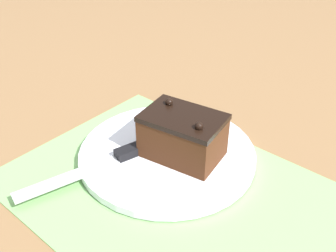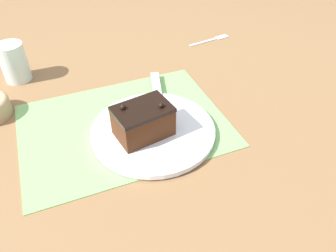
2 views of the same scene
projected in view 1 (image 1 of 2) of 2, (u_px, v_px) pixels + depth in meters
The scene contains 5 objects.
ground_plane at pixel (170, 191), 0.56m from camera, with size 3.00×3.00×0.00m, color olive.
placemat_woven at pixel (170, 190), 0.56m from camera, with size 0.46×0.34×0.00m, color #7AB266.
cake_plate at pixel (167, 153), 0.61m from camera, with size 0.27×0.27×0.01m.
chocolate_cake at pixel (183, 135), 0.58m from camera, with size 0.13×0.10×0.08m.
serving_knife at pixel (115, 158), 0.59m from camera, with size 0.08×0.22×0.01m.
Camera 1 is at (-0.27, 0.31, 0.38)m, focal length 42.00 mm.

